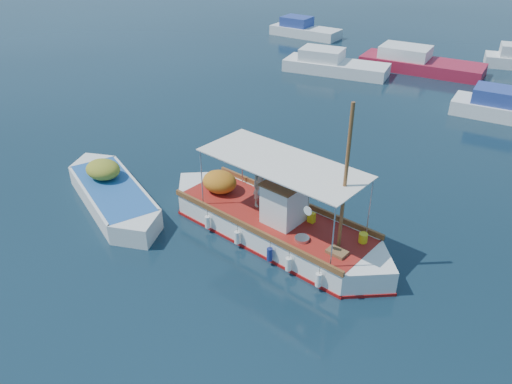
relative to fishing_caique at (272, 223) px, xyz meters
The scene contains 7 objects.
ground 0.78m from the fishing_caique, 138.58° to the left, with size 160.00×160.00×0.00m, color black.
fishing_caique is the anchor object (origin of this frame).
dinghy 6.66m from the fishing_caique, 165.53° to the right, with size 6.61×3.99×1.77m.
bg_boat_nw 20.35m from the fishing_caique, 110.12° to the left, with size 7.47×3.56×1.80m.
bg_boat_n 23.01m from the fishing_caique, 95.51° to the left, with size 8.53×3.33×1.80m.
bg_boat_ne 17.56m from the fishing_caique, 73.23° to the left, with size 6.80×2.61×1.80m.
bg_boat_far_w 30.87m from the fishing_caique, 117.01° to the left, with size 6.15×2.32×1.80m.
Camera 1 is at (8.22, -13.00, 10.51)m, focal length 35.00 mm.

